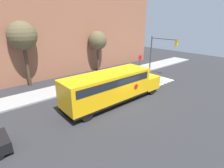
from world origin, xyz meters
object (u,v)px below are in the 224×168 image
school_bus (111,86)px  tree_far_sidewalk (22,36)px  stop_sign (140,61)px  traffic_light (159,49)px  tree_near_sidewalk (97,41)px

school_bus → tree_far_sidewalk: bearing=113.4°
stop_sign → traffic_light: size_ratio=0.52×
school_bus → traffic_light: (11.47, 3.27, 1.73)m
stop_sign → tree_far_sidewalk: (-13.35, 4.84, 3.78)m
traffic_light → tree_far_sidewalk: bearing=158.0°
stop_sign → tree_near_sidewalk: bearing=128.1°
school_bus → traffic_light: bearing=15.9°
tree_far_sidewalk → tree_near_sidewalk: bearing=-0.5°
school_bus → tree_far_sidewalk: (-4.14, 9.58, 3.83)m
traffic_light → school_bus: bearing=-164.1°
tree_far_sidewalk → traffic_light: bearing=-22.0°
school_bus → stop_sign: 10.36m
school_bus → tree_near_sidewalk: 11.29m
traffic_light → tree_near_sidewalk: bearing=133.9°
stop_sign → tree_near_sidewalk: (-3.73, 4.76, 2.65)m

